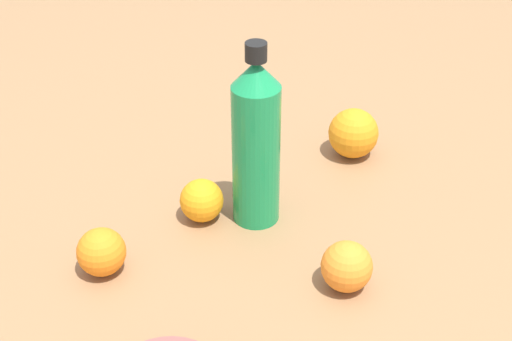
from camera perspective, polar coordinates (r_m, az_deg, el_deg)
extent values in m
plane|color=olive|center=(1.07, -0.15, -2.57)|extent=(2.40, 2.40, 0.00)
cylinder|color=#198C4C|center=(0.98, 0.00, 1.22)|extent=(0.07, 0.07, 0.21)
cone|color=#198C4C|center=(0.92, 0.00, 7.73)|extent=(0.07, 0.07, 0.04)
cylinder|color=black|center=(0.91, 0.00, 9.47)|extent=(0.03, 0.03, 0.02)
sphere|color=orange|center=(1.17, 7.79, 2.97)|extent=(0.08, 0.08, 0.08)
sphere|color=orange|center=(0.91, 7.26, -7.61)|extent=(0.07, 0.07, 0.07)
sphere|color=orange|center=(0.95, -12.25, -6.37)|extent=(0.06, 0.06, 0.06)
sphere|color=orange|center=(1.02, -4.37, -2.40)|extent=(0.06, 0.06, 0.06)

